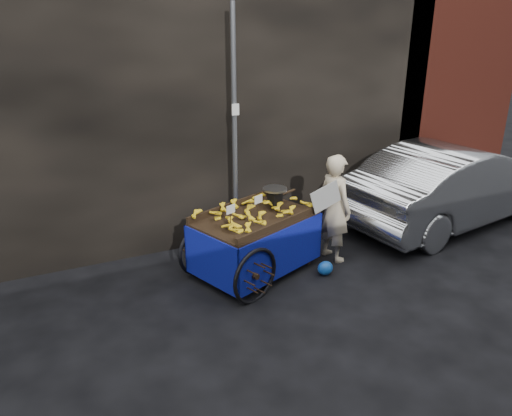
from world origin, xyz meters
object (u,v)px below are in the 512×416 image
vendor (335,208)px  parked_car (454,184)px  plastic_bag (325,268)px  banana_cart (252,224)px

vendor → parked_car: bearing=-91.7°
vendor → plastic_bag: vendor is taller
banana_cart → parked_car: size_ratio=0.58×
plastic_bag → parked_car: parked_car is taller
banana_cart → vendor: vendor is taller
vendor → parked_car: (2.95, 0.36, -0.12)m
vendor → plastic_bag: 1.00m
plastic_bag → parked_car: bearing=13.5°
banana_cart → vendor: 1.42m
banana_cart → vendor: bearing=-24.6°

